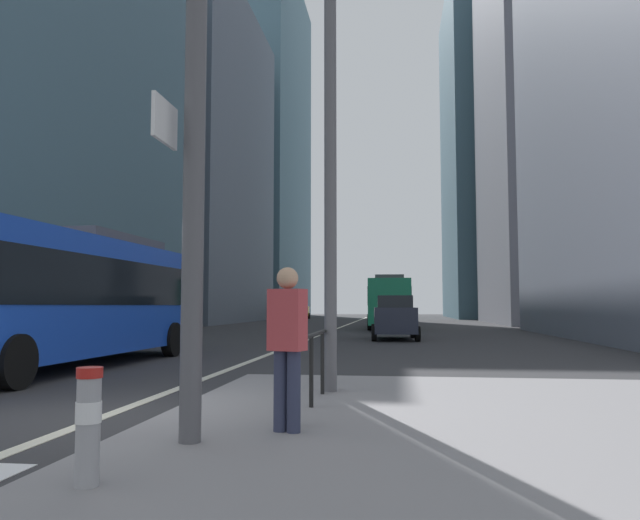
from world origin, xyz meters
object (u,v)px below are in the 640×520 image
bollard_left (88,420)px  city_bus_red_receding (390,301)px  city_bus_red_distant (391,302)px  street_lamp_post (330,75)px  city_bus_blue_oncoming (68,292)px  car_receding_far (394,317)px  traffic_signal_gantry (38,66)px  car_oncoming_mid (299,310)px  car_receding_near (387,311)px  pedestrian_waiting (287,339)px

bollard_left → city_bus_red_receding: bearing=87.2°
city_bus_red_distant → street_lamp_post: 55.12m
city_bus_blue_oncoming → car_receding_far: size_ratio=2.56×
city_bus_blue_oncoming → city_bus_red_distant: bearing=81.9°
city_bus_red_receding → bollard_left: city_bus_red_receding is taller
city_bus_red_receding → traffic_signal_gantry: size_ratio=1.97×
car_oncoming_mid → car_receding_far: 41.66m
city_bus_red_receding → car_receding_near: size_ratio=2.60×
traffic_signal_gantry → bollard_left: 4.03m
city_bus_red_distant → car_oncoming_mid: (-10.29, 2.92, -0.85)m
car_oncoming_mid → city_bus_red_distant: bearing=-15.8°
city_bus_red_receding → traffic_signal_gantry: 35.27m
city_bus_blue_oncoming → traffic_signal_gantry: size_ratio=1.90×
street_lamp_post → pedestrian_waiting: street_lamp_post is taller
bollard_left → car_oncoming_mid: bearing=97.8°
car_oncoming_mid → pedestrian_waiting: (9.79, -61.06, 0.15)m
city_bus_blue_oncoming → car_oncoming_mid: size_ratio=2.83×
car_receding_near → bollard_left: car_receding_near is taller
car_receding_far → car_oncoming_mid: bearing=105.1°
city_bus_blue_oncoming → city_bus_red_distant: same height
bollard_left → pedestrian_waiting: pedestrian_waiting is taller
car_oncoming_mid → bollard_left: bearing=-82.2°
bollard_left → pedestrian_waiting: 2.46m
street_lamp_post → pedestrian_waiting: 5.20m
city_bus_red_distant → traffic_signal_gantry: bearing=-93.0°
car_oncoming_mid → street_lamp_post: 58.92m
car_oncoming_mid → traffic_signal_gantry: bearing=-83.4°
car_oncoming_mid → bollard_left: (8.66, -63.19, -0.35)m
car_oncoming_mid → pedestrian_waiting: bearing=-80.9°
street_lamp_post → car_receding_far: bearing=87.1°
street_lamp_post → traffic_signal_gantry: bearing=-126.2°
city_bus_red_receding → car_receding_near: bearing=91.7°
car_receding_near → city_bus_blue_oncoming: bearing=-99.7°
city_bus_blue_oncoming → car_receding_near: size_ratio=2.51×
car_oncoming_mid → car_receding_far: bearing=-74.9°
city_bus_red_distant → pedestrian_waiting: city_bus_red_distant is taller
pedestrian_waiting → street_lamp_post: bearing=87.7°
city_bus_red_distant → car_receding_far: 37.33m
car_receding_far → bollard_left: 23.06m
traffic_signal_gantry → street_lamp_post: 4.81m
city_bus_blue_oncoming → car_receding_far: (7.77, 13.52, -0.85)m
traffic_signal_gantry → city_bus_red_receding: bearing=84.6°
car_receding_near → traffic_signal_gantry: 49.07m
car_oncoming_mid → street_lamp_post: size_ratio=0.50×
car_receding_near → car_receding_far: same height
car_oncoming_mid → car_receding_near: bearing=-51.9°
city_bus_red_distant → bollard_left: city_bus_red_distant is taller
city_bus_blue_oncoming → city_bus_red_receding: bearing=74.7°
city_bus_blue_oncoming → bollard_left: 11.04m
traffic_signal_gantry → street_lamp_post: (2.75, 3.76, 1.21)m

